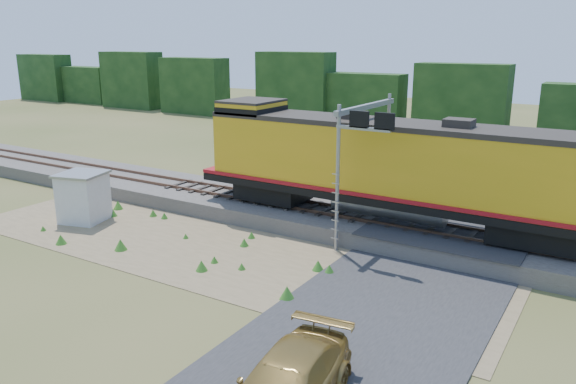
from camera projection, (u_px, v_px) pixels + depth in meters
The scene contains 10 objects.
ground at pixel (242, 261), 23.88m from camera, with size 140.00×140.00×0.00m, color #475123.
ballast at pixel (311, 215), 28.71m from camera, with size 70.00×5.00×0.80m, color slate.
rails at pixel (311, 206), 28.58m from camera, with size 70.00×1.54×0.16m.
dirt_shoulder at pixel (213, 248), 25.30m from camera, with size 26.00×8.00×0.03m, color #8C7754.
road at pixel (405, 289), 20.93m from camera, with size 7.00×66.00×0.86m.
tree_line_north at pixel (474, 104), 54.28m from camera, with size 130.00×3.00×6.50m.
weed_clumps at pixel (182, 245), 25.74m from camera, with size 15.00×6.20×0.56m, color #357321, non-canonical shape.
locomotive at pixel (384, 165), 25.95m from camera, with size 19.86×3.03×5.12m.
shed at pixel (83, 197), 28.74m from camera, with size 2.67×2.67×2.57m.
signal_gantry at pixel (366, 135), 25.39m from camera, with size 2.57×6.20×6.48m.
Camera 1 is at (13.36, -17.93, 9.11)m, focal length 35.00 mm.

